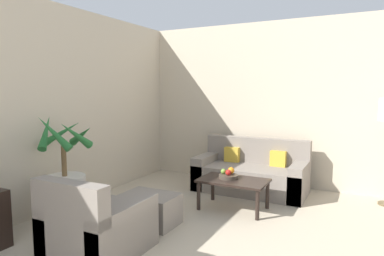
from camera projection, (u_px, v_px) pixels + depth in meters
wall_back at (328, 105)px, 5.28m from camera, size 7.71×0.06×2.70m
potted_palm at (65, 187)px, 4.14m from camera, size 0.70×0.69×1.31m
sofa_loveseat at (251, 174)px, 5.37m from camera, size 1.69×0.81×0.81m
coffee_table at (233, 184)px, 4.53m from camera, size 0.89×0.55×0.40m
fruit_bowl at (228, 177)px, 4.58m from camera, size 0.26×0.26×0.05m
apple_red at (228, 172)px, 4.54m from camera, size 0.08×0.08×0.08m
apple_green at (223, 171)px, 4.62m from camera, size 0.07×0.07×0.07m
orange_fruit at (231, 170)px, 4.62m from camera, size 0.09×0.09×0.09m
armchair at (97, 227)px, 3.28m from camera, size 0.79×0.88×0.80m
ottoman at (150, 209)px, 4.05m from camera, size 0.65×0.45×0.36m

